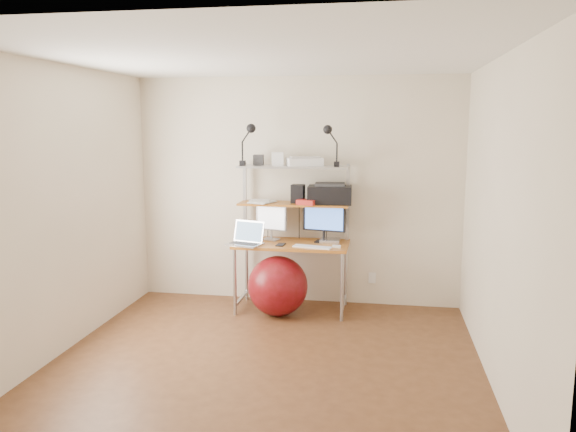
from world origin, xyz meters
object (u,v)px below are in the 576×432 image
monitor_silver (271,221)px  monitor_black (324,220)px  laptop (247,239)px  printer (330,194)px  exercise_ball (278,286)px

monitor_silver → monitor_black: size_ratio=0.85×
monitor_silver → laptop: bearing=-110.6°
printer → exercise_ball: (-0.50, -0.34, -0.94)m
laptop → printer: 1.00m
laptop → printer: size_ratio=0.87×
monitor_black → printer: 0.29m
monitor_black → printer: bearing=53.7°
monitor_silver → monitor_black: 0.58m
monitor_silver → laptop: 0.38m
monitor_black → laptop: monitor_black is taller
monitor_black → laptop: (-0.79, -0.25, -0.18)m
printer → exercise_ball: 1.12m
exercise_ball → laptop: bearing=172.9°
printer → laptop: bearing=-163.6°
monitor_black → exercise_ball: monitor_black is taller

